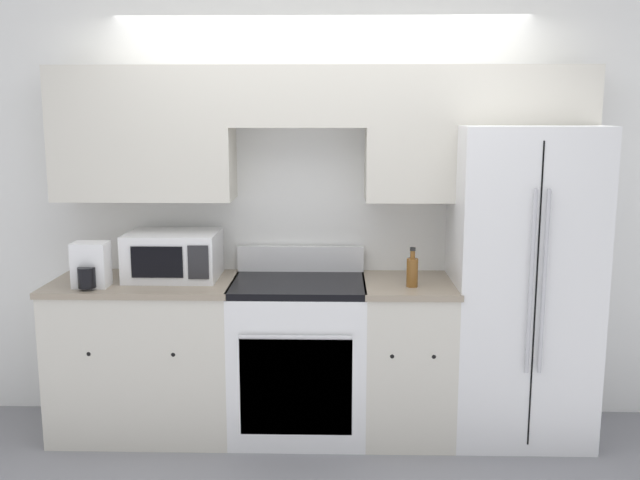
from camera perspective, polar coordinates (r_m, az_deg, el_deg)
The scene contains 9 objects.
ground_plane at distance 4.25m, azimuth -0.10°, elevation -16.76°, with size 12.00×12.00×0.00m, color gray.
wall_back at distance 4.40m, azimuth 0.18°, elevation 4.51°, with size 8.00×0.39×2.60m.
lower_cabinets_left at distance 4.50m, azimuth -13.73°, elevation -8.99°, with size 1.08×0.64×0.94m.
lower_cabinets_right at distance 4.37m, azimuth 6.99°, elevation -9.34°, with size 0.54×0.64×0.94m.
oven_range at distance 4.35m, azimuth -1.71°, elevation -9.29°, with size 0.79×0.65×1.10m.
refrigerator at distance 4.39m, azimuth 15.65°, elevation -3.34°, with size 0.80×0.74×1.85m.
microwave at distance 4.37m, azimuth -11.64°, elevation -1.20°, with size 0.54×0.41×0.28m.
bottle at distance 4.11m, azimuth 7.39°, elevation -2.49°, with size 0.07×0.07×0.23m.
paper_towel_holder at distance 4.26m, azimuth -17.89°, elevation -2.02°, with size 0.20×0.20×0.26m.
Camera 1 is at (0.10, -3.79, 1.92)m, focal length 40.00 mm.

